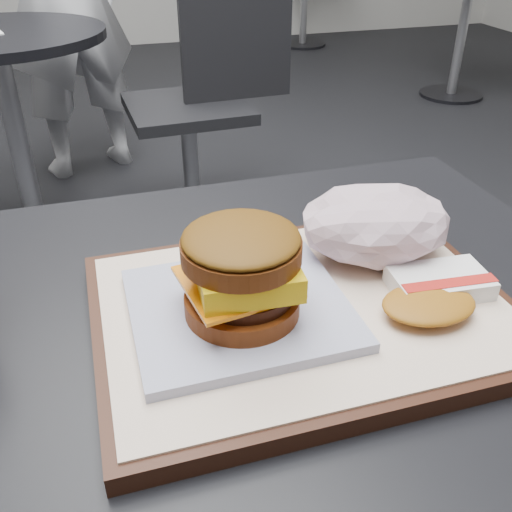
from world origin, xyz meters
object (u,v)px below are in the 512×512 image
(breakfast_sandwich, at_px, (241,281))
(neighbor_chair, at_px, (205,93))
(serving_tray, at_px, (303,311))
(neighbor_table, at_px, (7,94))
(crumpled_wrapper, at_px, (376,224))
(hash_brown, at_px, (435,292))
(customer_table, at_px, (235,453))

(breakfast_sandwich, xyz_separation_m, neighbor_chair, (0.31, 1.63, -0.32))
(serving_tray, bearing_deg, neighbor_table, 103.98)
(crumpled_wrapper, distance_m, neighbor_table, 1.71)
(neighbor_table, bearing_deg, neighbor_chair, -3.59)
(crumpled_wrapper, bearing_deg, breakfast_sandwich, -157.59)
(serving_tray, height_order, neighbor_chair, neighbor_chair)
(hash_brown, xyz_separation_m, neighbor_chair, (0.13, 1.66, -0.29))
(customer_table, bearing_deg, neighbor_table, 101.98)
(serving_tray, bearing_deg, neighbor_chair, 81.30)
(crumpled_wrapper, bearing_deg, serving_tray, -148.84)
(customer_table, height_order, serving_tray, serving_tray)
(breakfast_sandwich, height_order, neighbor_chair, breakfast_sandwich)
(breakfast_sandwich, relative_size, hash_brown, 1.58)
(breakfast_sandwich, relative_size, crumpled_wrapper, 1.23)
(neighbor_table, bearing_deg, hash_brown, -72.66)
(customer_table, distance_m, neighbor_table, 1.69)
(crumpled_wrapper, xyz_separation_m, neighbor_chair, (0.15, 1.56, -0.31))
(breakfast_sandwich, bearing_deg, hash_brown, -8.65)
(customer_table, bearing_deg, serving_tray, -14.09)
(hash_brown, relative_size, crumpled_wrapper, 0.78)
(serving_tray, relative_size, neighbor_chair, 0.43)
(customer_table, xyz_separation_m, hash_brown, (0.18, -0.05, 0.22))
(breakfast_sandwich, bearing_deg, neighbor_table, 101.98)
(serving_tray, distance_m, hash_brown, 0.12)
(serving_tray, xyz_separation_m, breakfast_sandwich, (-0.06, -0.01, 0.05))
(serving_tray, bearing_deg, breakfast_sandwich, -174.78)
(breakfast_sandwich, relative_size, neighbor_table, 0.25)
(customer_table, distance_m, hash_brown, 0.29)
(customer_table, relative_size, serving_tray, 2.11)
(hash_brown, bearing_deg, breakfast_sandwich, 171.35)
(customer_table, distance_m, neighbor_chair, 1.64)
(breakfast_sandwich, height_order, neighbor_table, breakfast_sandwich)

